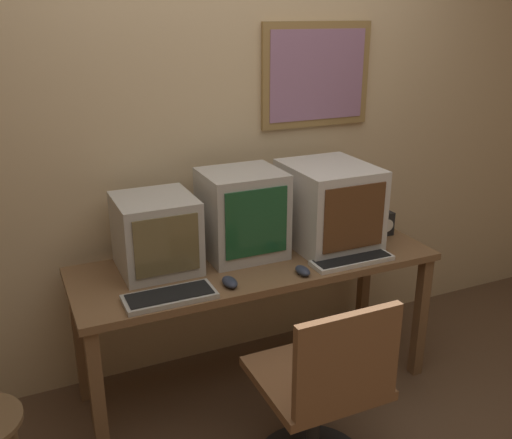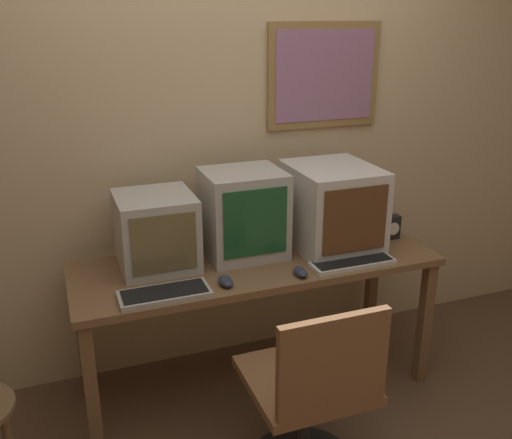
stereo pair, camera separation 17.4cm
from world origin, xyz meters
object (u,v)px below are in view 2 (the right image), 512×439
Objects in this scene: monitor_center at (243,213)px; keyboard_side at (353,263)px; monitor_right at (332,207)px; keyboard_main at (164,294)px; monitor_left at (156,231)px; mouse_near_keyboard at (226,281)px; desk_clock at (391,227)px; office_chair at (311,405)px; mouse_far_corner at (300,272)px.

monitor_center is 0.58m from keyboard_side.
keyboard_main is at bearing -164.20° from monitor_right.
keyboard_main is at bearing 179.89° from keyboard_side.
monitor_left is 0.90m from monitor_right.
desk_clock is at bearing 12.70° from mouse_near_keyboard.
mouse_near_keyboard is 0.64m from office_chair.
monitor_center reaches higher than monitor_right.
monitor_center is 1.03× the size of keyboard_side.
mouse_far_corner is 0.61m from office_chair.
mouse_near_keyboard is at bearing 1.94° from keyboard_main.
mouse_far_corner is 0.80× the size of desk_clock.
office_chair is (0.20, -0.49, -0.36)m from mouse_near_keyboard.
monitor_center is at bearing 34.06° from keyboard_main.
desk_clock reaches higher than keyboard_main.
mouse_far_corner is (0.59, -0.35, -0.16)m from monitor_left.
keyboard_side is 3.26× the size of desk_clock.
keyboard_main is at bearing 178.21° from mouse_far_corner.
monitor_center is at bearing 173.14° from monitor_right.
office_chair is at bearing -89.76° from monitor_center.
keyboard_side is 3.78× the size of mouse_near_keyboard.
monitor_right is 1.23× the size of keyboard_main.
monitor_center is at bearing 57.93° from mouse_near_keyboard.
mouse_far_corner is (0.16, -0.34, -0.20)m from monitor_center.
desk_clock reaches higher than mouse_far_corner.
monitor_center is at bearing 90.24° from office_chair.
keyboard_main is at bearing -178.06° from mouse_near_keyboard.
monitor_center reaches higher than mouse_near_keyboard.
monitor_right reaches higher than office_chair.
monitor_left is at bearing 118.30° from office_chair.
mouse_far_corner is (-0.28, -0.02, 0.01)m from keyboard_side.
office_chair is at bearing -132.38° from keyboard_side.
monitor_left is 1.06m from office_chair.
monitor_right reaches higher than mouse_far_corner.
monitor_center is at bearing -1.24° from monitor_left.
mouse_near_keyboard is (-0.19, -0.31, -0.20)m from monitor_center.
monitor_center reaches higher than mouse_far_corner.
keyboard_side is 0.29m from mouse_far_corner.
desk_clock is (0.65, 0.26, 0.05)m from mouse_far_corner.
monitor_left is 0.37m from keyboard_main.
monitor_left is 0.43× the size of office_chair.
office_chair is (0.48, -0.48, -0.35)m from keyboard_main.
keyboard_main is 0.92m from keyboard_side.
office_chair reaches higher than mouse_near_keyboard.
monitor_center reaches higher than desk_clock.
office_chair is (-0.16, -0.46, -0.36)m from mouse_far_corner.
mouse_far_corner reaches higher than keyboard_side.
keyboard_side is (0.92, -0.00, 0.00)m from keyboard_main.
monitor_right is 3.76× the size of desk_clock.
monitor_left reaches higher than mouse_near_keyboard.
monitor_right is 1.04m from office_chair.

